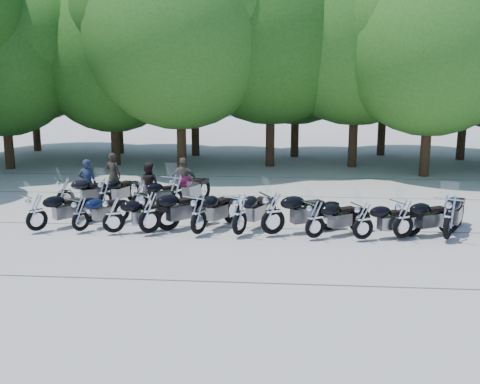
# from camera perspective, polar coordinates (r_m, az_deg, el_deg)

# --- Properties ---
(ground) EXTENTS (90.00, 90.00, 0.00)m
(ground) POSITION_cam_1_polar(r_m,az_deg,el_deg) (15.46, -0.46, -5.14)
(ground) COLOR #A69F96
(ground) RESTS_ON ground
(tree_1) EXTENTS (6.97, 6.97, 8.55)m
(tree_1) POSITION_cam_1_polar(r_m,az_deg,el_deg) (29.21, -23.06, 12.05)
(tree_1) COLOR #3A2614
(tree_1) RESTS_ON ground
(tree_2) EXTENTS (7.31, 7.31, 8.97)m
(tree_2) POSITION_cam_1_polar(r_m,az_deg,el_deg) (28.88, -12.92, 13.19)
(tree_2) COLOR #3A2614
(tree_2) RESTS_ON ground
(tree_3) EXTENTS (8.70, 8.70, 10.67)m
(tree_3) POSITION_cam_1_polar(r_m,az_deg,el_deg) (26.48, -6.19, 15.74)
(tree_3) COLOR #3A2614
(tree_3) RESTS_ON ground
(tree_4) EXTENTS (9.13, 9.13, 11.20)m
(tree_4) POSITION_cam_1_polar(r_m,az_deg,el_deg) (27.90, 3.20, 16.24)
(tree_4) COLOR #3A2614
(tree_4) RESTS_ON ground
(tree_5) EXTENTS (9.04, 9.04, 11.10)m
(tree_5) POSITION_cam_1_polar(r_m,az_deg,el_deg) (28.18, 11.85, 15.84)
(tree_5) COLOR #3A2614
(tree_5) RESTS_ON ground
(tree_6) EXTENTS (8.00, 8.00, 9.82)m
(tree_6) POSITION_cam_1_polar(r_m,az_deg,el_deg) (26.31, 18.99, 14.09)
(tree_6) COLOR #3A2614
(tree_6) RESTS_ON ground
(tree_9) EXTENTS (7.59, 7.59, 9.32)m
(tree_9) POSITION_cam_1_polar(r_m,az_deg,el_deg) (35.58, -20.49, 12.80)
(tree_9) COLOR #3A2614
(tree_9) RESTS_ON ground
(tree_10) EXTENTS (7.78, 7.78, 9.55)m
(tree_10) POSITION_cam_1_polar(r_m,az_deg,el_deg) (33.14, -12.51, 13.61)
(tree_10) COLOR #3A2614
(tree_10) RESTS_ON ground
(tree_11) EXTENTS (7.56, 7.56, 9.28)m
(tree_11) POSITION_cam_1_polar(r_m,az_deg,el_deg) (31.58, -4.69, 13.65)
(tree_11) COLOR #3A2614
(tree_11) RESTS_ON ground
(tree_12) EXTENTS (7.88, 7.88, 9.67)m
(tree_12) POSITION_cam_1_polar(r_m,az_deg,el_deg) (31.21, 5.76, 14.07)
(tree_12) COLOR #3A2614
(tree_12) RESTS_ON ground
(tree_13) EXTENTS (8.31, 8.31, 10.20)m
(tree_13) POSITION_cam_1_polar(r_m,az_deg,el_deg) (32.67, 14.62, 14.21)
(tree_13) COLOR #3A2614
(tree_13) RESTS_ON ground
(tree_14) EXTENTS (8.02, 8.02, 9.84)m
(tree_14) POSITION_cam_1_polar(r_m,az_deg,el_deg) (32.22, 22.23, 13.39)
(tree_14) COLOR #3A2614
(tree_14) RESTS_ON ground
(motorcycle_0) EXTENTS (2.01, 2.19, 1.29)m
(motorcycle_0) POSITION_cam_1_polar(r_m,az_deg,el_deg) (17.24, -19.99, -1.86)
(motorcycle_0) COLOR black
(motorcycle_0) RESTS_ON ground
(motorcycle_1) EXTENTS (1.66, 2.10, 1.18)m
(motorcycle_1) POSITION_cam_1_polar(r_m,az_deg,el_deg) (16.87, -15.92, -2.08)
(motorcycle_1) COLOR black
(motorcycle_1) RESTS_ON ground
(motorcycle_2) EXTENTS (2.28, 1.46, 1.24)m
(motorcycle_2) POSITION_cam_1_polar(r_m,az_deg,el_deg) (16.42, -12.76, -2.19)
(motorcycle_2) COLOR black
(motorcycle_2) RESTS_ON ground
(motorcycle_3) EXTENTS (2.35, 2.28, 1.42)m
(motorcycle_3) POSITION_cam_1_polar(r_m,az_deg,el_deg) (16.16, -9.18, -1.94)
(motorcycle_3) COLOR black
(motorcycle_3) RESTS_ON ground
(motorcycle_4) EXTENTS (1.75, 2.48, 1.36)m
(motorcycle_4) POSITION_cam_1_polar(r_m,az_deg,el_deg) (15.90, -4.24, -2.14)
(motorcycle_4) COLOR black
(motorcycle_4) RESTS_ON ground
(motorcycle_5) EXTENTS (1.72, 2.51, 1.37)m
(motorcycle_5) POSITION_cam_1_polar(r_m,az_deg,el_deg) (15.79, -0.04, -2.20)
(motorcycle_5) COLOR black
(motorcycle_5) RESTS_ON ground
(motorcycle_6) EXTENTS (2.64, 1.85, 1.45)m
(motorcycle_6) POSITION_cam_1_polar(r_m,az_deg,el_deg) (15.84, 3.38, -2.04)
(motorcycle_6) COLOR black
(motorcycle_6) RESTS_ON ground
(motorcycle_7) EXTENTS (2.22, 1.77, 1.25)m
(motorcycle_7) POSITION_cam_1_polar(r_m,az_deg,el_deg) (15.65, 7.64, -2.66)
(motorcycle_7) COLOR black
(motorcycle_7) RESTS_ON ground
(motorcycle_8) EXTENTS (2.26, 1.47, 1.23)m
(motorcycle_8) POSITION_cam_1_polar(r_m,az_deg,el_deg) (15.76, 12.41, -2.78)
(motorcycle_8) COLOR black
(motorcycle_8) RESTS_ON ground
(motorcycle_9) EXTENTS (2.36, 1.69, 1.30)m
(motorcycle_9) POSITION_cam_1_polar(r_m,az_deg,el_deg) (16.13, 16.29, -2.52)
(motorcycle_9) COLOR black
(motorcycle_9) RESTS_ON ground
(motorcycle_10) EXTENTS (1.79, 2.67, 1.46)m
(motorcycle_10) POSITION_cam_1_polar(r_m,az_deg,el_deg) (16.38, 20.45, -2.30)
(motorcycle_10) COLOR black
(motorcycle_10) RESTS_ON ground
(motorcycle_11) EXTENTS (2.21, 1.86, 1.26)m
(motorcycle_11) POSITION_cam_1_polar(r_m,az_deg,el_deg) (19.81, -17.36, 0.01)
(motorcycle_11) COLOR black
(motorcycle_11) RESTS_ON ground
(motorcycle_12) EXTENTS (1.41, 2.32, 1.26)m
(motorcycle_12) POSITION_cam_1_polar(r_m,az_deg,el_deg) (19.34, -13.58, -0.07)
(motorcycle_12) COLOR black
(motorcycle_12) RESTS_ON ground
(motorcycle_13) EXTENTS (2.12, 1.75, 1.20)m
(motorcycle_13) POSITION_cam_1_polar(r_m,az_deg,el_deg) (18.96, -10.15, -0.24)
(motorcycle_13) COLOR black
(motorcycle_13) RESTS_ON ground
(motorcycle_14) EXTENTS (1.64, 2.65, 1.44)m
(motorcycle_14) POSITION_cam_1_polar(r_m,az_deg,el_deg) (18.68, -6.55, 0.05)
(motorcycle_14) COLOR #3F0820
(motorcycle_14) RESTS_ON ground
(rider_0) EXTENTS (0.64, 0.45, 1.66)m
(rider_0) POSITION_cam_1_polar(r_m,az_deg,el_deg) (20.23, -15.24, 0.94)
(rider_0) COLOR #1E273E
(rider_0) RESTS_ON ground
(rider_1) EXTENTS (0.84, 0.70, 1.60)m
(rider_1) POSITION_cam_1_polar(r_m,az_deg,el_deg) (19.43, -9.32, 0.68)
(rider_1) COLOR black
(rider_1) RESTS_ON ground
(rider_2) EXTENTS (1.01, 0.51, 1.65)m
(rider_2) POSITION_cam_1_polar(r_m,az_deg,el_deg) (19.93, -5.75, 1.14)
(rider_2) COLOR brown
(rider_2) RESTS_ON ground
(rider_3) EXTENTS (0.71, 0.58, 1.69)m
(rider_3) POSITION_cam_1_polar(r_m,az_deg,el_deg) (21.38, -12.75, 1.68)
(rider_3) COLOR black
(rider_3) RESTS_ON ground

